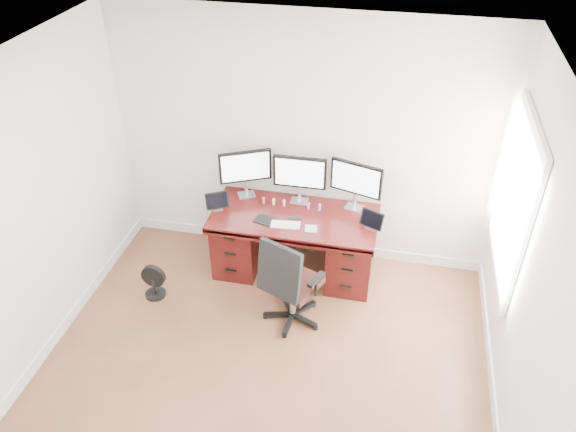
% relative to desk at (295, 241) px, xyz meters
% --- Properties ---
extents(ground, '(4.50, 4.50, 0.00)m').
position_rel_desk_xyz_m(ground, '(0.00, -1.83, -0.40)').
color(ground, brown).
rests_on(ground, ground).
extents(back_wall, '(4.00, 0.10, 2.70)m').
position_rel_desk_xyz_m(back_wall, '(0.00, 0.42, 0.95)').
color(back_wall, white).
rests_on(back_wall, ground).
extents(right_wall, '(0.10, 4.50, 2.70)m').
position_rel_desk_xyz_m(right_wall, '(2.00, -1.72, 0.95)').
color(right_wall, white).
rests_on(right_wall, ground).
extents(desk, '(1.70, 0.80, 0.75)m').
position_rel_desk_xyz_m(desk, '(0.00, 0.00, 0.00)').
color(desk, '#420E0D').
rests_on(desk, ground).
extents(office_chair, '(0.71, 0.71, 1.02)m').
position_rel_desk_xyz_m(office_chair, '(0.11, -0.76, -0.07)').
color(office_chair, black).
rests_on(office_chair, ground).
extents(floor_fan, '(0.25, 0.22, 0.37)m').
position_rel_desk_xyz_m(floor_fan, '(-1.33, -0.70, -0.22)').
color(floor_fan, black).
rests_on(floor_fan, ground).
extents(monitor_left, '(0.51, 0.27, 0.53)m').
position_rel_desk_xyz_m(monitor_left, '(-0.58, 0.24, 0.68)').
color(monitor_left, silver).
rests_on(monitor_left, desk).
extents(monitor_center, '(0.55, 0.14, 0.53)m').
position_rel_desk_xyz_m(monitor_center, '(0.00, 0.24, 0.68)').
color(monitor_center, silver).
rests_on(monitor_center, desk).
extents(monitor_right, '(0.54, 0.19, 0.53)m').
position_rel_desk_xyz_m(monitor_right, '(0.58, 0.24, 0.68)').
color(monitor_right, silver).
rests_on(monitor_right, desk).
extents(tablet_left, '(0.24, 0.18, 0.19)m').
position_rel_desk_xyz_m(tablet_left, '(-0.80, -0.08, 0.43)').
color(tablet_left, silver).
rests_on(tablet_left, desk).
extents(tablet_right, '(0.25, 0.16, 0.19)m').
position_rel_desk_xyz_m(tablet_right, '(0.79, -0.08, 0.43)').
color(tablet_right, silver).
rests_on(tablet_right, desk).
extents(keyboard, '(0.30, 0.15, 0.01)m').
position_rel_desk_xyz_m(keyboard, '(-0.05, -0.22, 0.36)').
color(keyboard, white).
rests_on(keyboard, desk).
extents(trackpad, '(0.13, 0.13, 0.01)m').
position_rel_desk_xyz_m(trackpad, '(0.21, -0.23, 0.35)').
color(trackpad, '#B7B9BE').
rests_on(trackpad, desk).
extents(drawing_tablet, '(0.27, 0.21, 0.01)m').
position_rel_desk_xyz_m(drawing_tablet, '(-0.25, -0.18, 0.35)').
color(drawing_tablet, black).
rests_on(drawing_tablet, desk).
extents(phone, '(0.14, 0.10, 0.01)m').
position_rel_desk_xyz_m(phone, '(0.02, -0.07, 0.35)').
color(phone, black).
rests_on(phone, desk).
extents(figurine_brown, '(0.03, 0.03, 0.08)m').
position_rel_desk_xyz_m(figurine_brown, '(-0.36, 0.12, 0.39)').
color(figurine_brown, brown).
rests_on(figurine_brown, desk).
extents(figurine_yellow, '(0.03, 0.03, 0.08)m').
position_rel_desk_xyz_m(figurine_yellow, '(-0.25, 0.12, 0.39)').
color(figurine_yellow, '#D6CD5E').
rests_on(figurine_yellow, desk).
extents(figurine_pink, '(0.03, 0.03, 0.08)m').
position_rel_desk_xyz_m(figurine_pink, '(-0.14, 0.12, 0.39)').
color(figurine_pink, pink).
rests_on(figurine_pink, desk).
extents(figurine_purple, '(0.03, 0.03, 0.08)m').
position_rel_desk_xyz_m(figurine_purple, '(0.12, 0.12, 0.39)').
color(figurine_purple, '#955FD7').
rests_on(figurine_purple, desk).
extents(figurine_blue, '(0.03, 0.03, 0.08)m').
position_rel_desk_xyz_m(figurine_blue, '(0.24, 0.12, 0.39)').
color(figurine_blue, '#558DD6').
rests_on(figurine_blue, desk).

